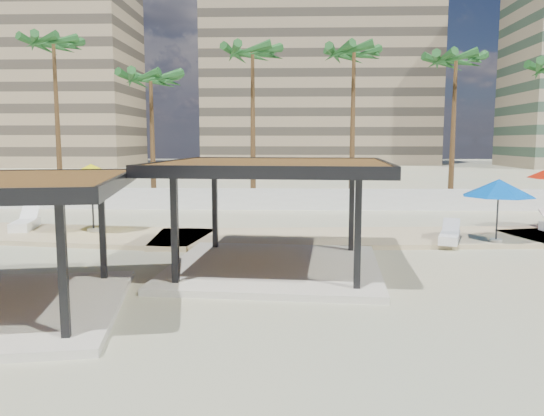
# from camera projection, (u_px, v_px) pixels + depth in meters

# --- Properties ---
(ground) EXTENTS (200.00, 200.00, 0.00)m
(ground) POSITION_uv_depth(u_px,v_px,m) (317.00, 288.00, 14.03)
(ground) COLOR tan
(ground) RESTS_ON ground
(promenade) EXTENTS (44.45, 7.97, 0.24)m
(promenade) POSITION_uv_depth(u_px,v_px,m) (357.00, 235.00, 21.55)
(promenade) COLOR #C6B284
(promenade) RESTS_ON ground
(boundary_wall) EXTENTS (56.00, 0.30, 1.20)m
(boundary_wall) POSITION_uv_depth(u_px,v_px,m) (303.00, 199.00, 29.81)
(boundary_wall) COLOR silver
(boundary_wall) RESTS_ON ground
(building_west) EXTENTS (34.00, 16.00, 32.40)m
(building_west) POSITION_uv_depth(u_px,v_px,m) (21.00, 66.00, 80.94)
(building_west) COLOR #937F60
(building_west) RESTS_ON ground
(building_mid) EXTENTS (38.00, 16.00, 30.40)m
(building_mid) POSITION_uv_depth(u_px,v_px,m) (318.00, 79.00, 89.42)
(building_mid) COLOR #847259
(building_mid) RESTS_ON ground
(pavilion_central) EXTENTS (7.01, 7.01, 3.30)m
(pavilion_central) POSITION_uv_depth(u_px,v_px,m) (275.00, 206.00, 15.75)
(pavilion_central) COLOR beige
(pavilion_central) RESTS_ON ground
(umbrella_b) EXTENTS (4.06, 4.06, 2.77)m
(umbrella_b) POSITION_uv_depth(u_px,v_px,m) (91.00, 174.00, 21.49)
(umbrella_b) COLOR beige
(umbrella_b) RESTS_ON promenade
(umbrella_d) EXTENTS (2.88, 2.88, 2.32)m
(umbrella_d) POSITION_uv_depth(u_px,v_px,m) (499.00, 188.00, 19.27)
(umbrella_d) COLOR beige
(umbrella_d) RESTS_ON promenade
(lounger_a) EXTENTS (1.18, 2.37, 0.86)m
(lounger_a) POSITION_uv_depth(u_px,v_px,m) (25.00, 224.00, 22.44)
(lounger_a) COLOR white
(lounger_a) RESTS_ON promenade
(lounger_b) EXTENTS (1.28, 2.08, 0.75)m
(lounger_b) POSITION_uv_depth(u_px,v_px,m) (450.00, 237.00, 19.60)
(lounger_b) COLOR white
(lounger_b) RESTS_ON promenade
(palm_b) EXTENTS (3.00, 3.00, 10.58)m
(palm_b) POSITION_uv_depth(u_px,v_px,m) (54.00, 50.00, 31.90)
(palm_b) COLOR brown
(palm_b) RESTS_ON ground
(palm_c) EXTENTS (3.00, 3.00, 8.40)m
(palm_c) POSITION_uv_depth(u_px,v_px,m) (151.00, 83.00, 31.36)
(palm_c) COLOR brown
(palm_c) RESTS_ON ground
(palm_d) EXTENTS (3.00, 3.00, 9.99)m
(palm_d) POSITION_uv_depth(u_px,v_px,m) (253.00, 58.00, 31.76)
(palm_d) COLOR brown
(palm_d) RESTS_ON ground
(palm_e) EXTENTS (3.00, 3.00, 9.86)m
(palm_e) POSITION_uv_depth(u_px,v_px,m) (354.00, 59.00, 31.07)
(palm_e) COLOR brown
(palm_e) RESTS_ON ground
(palm_f) EXTENTS (3.00, 3.00, 9.47)m
(palm_f) POSITION_uv_depth(u_px,v_px,m) (456.00, 65.00, 31.11)
(palm_f) COLOR brown
(palm_f) RESTS_ON ground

